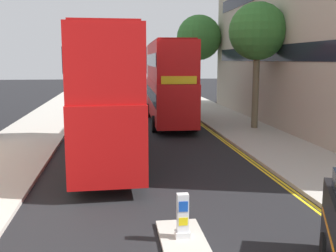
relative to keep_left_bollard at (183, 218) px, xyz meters
The scene contains 10 objects.
sidewalk_right 13.21m from the keep_left_bollard, 60.50° to the left, with size 4.00×80.00×0.14m, color #ADA89E.
sidewalk_left 13.21m from the keep_left_bollard, 119.50° to the left, with size 4.00×80.00×0.14m, color #ADA89E.
kerb_line_outer 10.48m from the keep_left_bollard, 65.12° to the left, with size 0.10×56.00×0.01m, color yellow.
kerb_line_inner 10.41m from the keep_left_bollard, 65.92° to the left, with size 0.10×56.00×0.01m, color yellow.
traffic_island 0.56m from the keep_left_bollard, 90.00° to the left, with size 1.10×2.20×0.10m, color #ADA89E.
keep_left_bollard is the anchor object (origin of this frame).
double_decker_bus_away 8.83m from the keep_left_bollard, 103.51° to the left, with size 3.01×10.87×5.64m.
double_decker_bus_oncoming 18.66m from the keep_left_bollard, 83.33° to the left, with size 3.04×10.88×5.64m.
street_tree_near 30.66m from the keep_left_bollard, 77.48° to the left, with size 4.28×4.28×8.51m.
street_tree_mid 17.67m from the keep_left_bollard, 64.60° to the left, with size 3.54×3.54×7.77m.
Camera 1 is at (-1.57, -4.64, 4.40)m, focal length 42.97 mm.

